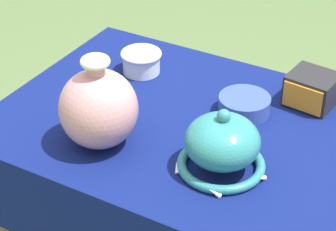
{
  "coord_description": "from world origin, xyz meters",
  "views": [
    {
      "loc": [
        0.62,
        -1.22,
        1.67
      ],
      "look_at": [
        -0.01,
        -0.12,
        0.82
      ],
      "focal_mm": 70.0,
      "sensor_mm": 36.0,
      "label": 1
    }
  ],
  "objects": [
    {
      "name": "vase_dome_bell",
      "position": [
        0.14,
        -0.13,
        0.8
      ],
      "size": [
        0.21,
        0.21,
        0.16
      ],
      "color": "teal",
      "rests_on": "display_table"
    },
    {
      "name": "display_table",
      "position": [
        0.0,
        -0.02,
        0.65
      ],
      "size": [
        1.0,
        0.71,
        0.73
      ],
      "color": "olive",
      "rests_on": "ground_plane"
    },
    {
      "name": "vase_tall_bulbous",
      "position": [
        -0.16,
        -0.18,
        0.83
      ],
      "size": [
        0.19,
        0.19,
        0.23
      ],
      "color": "#D19399",
      "rests_on": "display_table"
    },
    {
      "name": "cup_wide_porcelain",
      "position": [
        -0.25,
        0.16,
        0.77
      ],
      "size": [
        0.12,
        0.12,
        0.06
      ],
      "color": "white",
      "rests_on": "display_table"
    },
    {
      "name": "pot_squat_cobalt",
      "position": [
        0.09,
        0.11,
        0.76
      ],
      "size": [
        0.13,
        0.13,
        0.05
      ],
      "primitive_type": "cylinder",
      "color": "#3851A8",
      "rests_on": "display_table"
    },
    {
      "name": "mosaic_tile_box",
      "position": [
        0.22,
        0.24,
        0.78
      ],
      "size": [
        0.13,
        0.13,
        0.08
      ],
      "rotation": [
        0.0,
        0.0,
        -0.11
      ],
      "color": "#232328",
      "rests_on": "display_table"
    }
  ]
}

